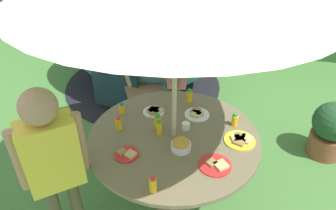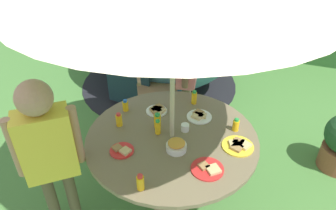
{
  "view_description": "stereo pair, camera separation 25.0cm",
  "coord_description": "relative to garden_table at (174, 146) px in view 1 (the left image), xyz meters",
  "views": [
    {
      "loc": [
        0.41,
        -1.91,
        2.32
      ],
      "look_at": [
        -0.07,
        0.11,
        0.92
      ],
      "focal_mm": 33.56,
      "sensor_mm": 36.0,
      "label": 1
    },
    {
      "loc": [
        0.65,
        -1.84,
        2.32
      ],
      "look_at": [
        -0.07,
        0.11,
        0.92
      ],
      "focal_mm": 33.56,
      "sensor_mm": 36.0,
      "label": 2
    }
  ],
  "objects": [
    {
      "name": "ground_plane",
      "position": [
        0.0,
        0.0,
        -0.61
      ],
      "size": [
        10.0,
        10.0,
        0.02
      ],
      "primitive_type": "cube",
      "color": "#477A38"
    },
    {
      "name": "garden_table",
      "position": [
        0.0,
        0.0,
        0.0
      ],
      "size": [
        1.38,
        1.38,
        0.7
      ],
      "color": "tan",
      "rests_on": "ground_plane"
    },
    {
      "name": "wooden_chair",
      "position": [
        -0.62,
        1.16,
        -0.05
      ],
      "size": [
        0.63,
        0.63,
        1.01
      ],
      "rotation": [
        0.0,
        0.0,
        0.49
      ],
      "color": "#93704C",
      "rests_on": "ground_plane"
    },
    {
      "name": "dome_tent",
      "position": [
        -0.87,
        1.9,
        0.17
      ],
      "size": [
        2.48,
        2.48,
        1.56
      ],
      "rotation": [
        0.0,
        0.0,
        -0.12
      ],
      "color": "teal",
      "rests_on": "ground_plane"
    },
    {
      "name": "potted_plant",
      "position": [
        1.44,
        0.92,
        -0.27
      ],
      "size": [
        0.4,
        0.4,
        0.62
      ],
      "color": "brown",
      "rests_on": "ground_plane"
    },
    {
      "name": "child_in_pink_shirt",
      "position": [
        -0.19,
        1.01,
        0.29
      ],
      "size": [
        0.26,
        0.46,
        1.39
      ],
      "rotation": [
        0.0,
        0.0,
        -1.39
      ],
      "color": "brown",
      "rests_on": "ground_plane"
    },
    {
      "name": "child_in_yellow_shirt",
      "position": [
        -0.7,
        -0.59,
        0.29
      ],
      "size": [
        0.4,
        0.38,
        1.39
      ],
      "rotation": [
        0.0,
        0.0,
        0.7
      ],
      "color": "brown",
      "rests_on": "ground_plane"
    },
    {
      "name": "snack_bowl",
      "position": [
        0.09,
        -0.15,
        0.15
      ],
      "size": [
        0.16,
        0.16,
        0.09
      ],
      "color": "white",
      "rests_on": "garden_table"
    },
    {
      "name": "plate_front_edge",
      "position": [
        0.14,
        0.32,
        0.12
      ],
      "size": [
        0.22,
        0.22,
        0.03
      ],
      "color": "white",
      "rests_on": "garden_table"
    },
    {
      "name": "plate_near_left",
      "position": [
        -0.29,
        -0.3,
        0.12
      ],
      "size": [
        0.18,
        0.18,
        0.03
      ],
      "color": "red",
      "rests_on": "garden_table"
    },
    {
      "name": "plate_far_left",
      "position": [
        0.52,
        0.05,
        0.12
      ],
      "size": [
        0.25,
        0.25,
        0.03
      ],
      "color": "yellow",
      "rests_on": "garden_table"
    },
    {
      "name": "plate_center_back",
      "position": [
        -0.24,
        0.28,
        0.12
      ],
      "size": [
        0.19,
        0.19,
        0.03
      ],
      "color": "white",
      "rests_on": "garden_table"
    },
    {
      "name": "plate_back_edge",
      "position": [
        0.36,
        -0.26,
        0.12
      ],
      "size": [
        0.23,
        0.23,
        0.03
      ],
      "color": "red",
      "rests_on": "garden_table"
    },
    {
      "name": "juice_bottle_near_right",
      "position": [
        -0.51,
        0.2,
        0.16
      ],
      "size": [
        0.05,
        0.05,
        0.11
      ],
      "color": "yellow",
      "rests_on": "garden_table"
    },
    {
      "name": "juice_bottle_far_right",
      "position": [
        0.46,
        0.25,
        0.16
      ],
      "size": [
        0.05,
        0.05,
        0.11
      ],
      "color": "yellow",
      "rests_on": "garden_table"
    },
    {
      "name": "juice_bottle_center_front",
      "position": [
        -0.46,
        -0.02,
        0.16
      ],
      "size": [
        0.05,
        0.05,
        0.12
      ],
      "color": "yellow",
      "rests_on": "garden_table"
    },
    {
      "name": "juice_bottle_mid_left",
      "position": [
        -0.15,
        0.08,
        0.17
      ],
      "size": [
        0.06,
        0.06,
        0.13
      ],
      "color": "yellow",
      "rests_on": "garden_table"
    },
    {
      "name": "juice_bottle_mid_right",
      "position": [
        0.03,
        0.52,
        0.17
      ],
      "size": [
        0.05,
        0.05,
        0.13
      ],
      "color": "yellow",
      "rests_on": "garden_table"
    },
    {
      "name": "juice_bottle_spot_a",
      "position": [
        -0.12,
        -0.01,
        0.17
      ],
      "size": [
        0.05,
        0.05,
        0.13
      ],
      "color": "yellow",
      "rests_on": "garden_table"
    },
    {
      "name": "juice_bottle_spot_b",
      "position": [
        -0.01,
        -0.58,
        0.17
      ],
      "size": [
        0.05,
        0.05,
        0.12
      ],
      "color": "yellow",
      "rests_on": "garden_table"
    },
    {
      "name": "cup_near",
      "position": [
        0.08,
        0.1,
        0.14
      ],
      "size": [
        0.07,
        0.07,
        0.06
      ],
      "primitive_type": "cylinder",
      "color": "white",
      "rests_on": "garden_table"
    }
  ]
}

